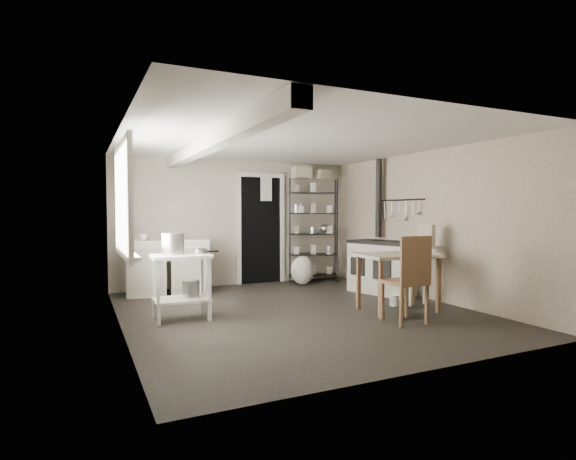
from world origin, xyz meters
name	(u,v)px	position (x,y,z in m)	size (l,w,h in m)	color
floor	(297,312)	(0.00, 0.00, 0.00)	(5.00, 5.00, 0.00)	black
ceiling	(298,141)	(0.00, 0.00, 2.30)	(5.00, 5.00, 0.00)	white
wall_back	(238,223)	(0.00, 2.50, 1.15)	(4.50, 0.02, 2.30)	#B3AC98
wall_front	(428,237)	(0.00, -2.50, 1.15)	(4.50, 0.02, 2.30)	#B3AC98
wall_left	(120,230)	(-2.25, 0.00, 1.15)	(0.02, 5.00, 2.30)	#B3AC98
wall_right	(426,225)	(2.25, 0.00, 1.15)	(0.02, 5.00, 2.30)	#B3AC98
window	(121,200)	(-2.22, 0.20, 1.50)	(0.12, 1.76, 1.28)	white
doorway	(261,230)	(0.45, 2.47, 1.00)	(0.96, 0.10, 2.08)	white
ceiling_beam	(210,143)	(-1.20, 0.00, 2.20)	(0.18, 5.00, 0.18)	white
wallpaper_panel	(426,225)	(2.24, 0.00, 1.15)	(0.01, 5.00, 2.30)	#BCAF99
utensil_rail	(399,200)	(2.19, 0.60, 1.55)	(0.06, 1.20, 0.44)	#AFAFB2
prep_table	(181,288)	(-1.52, 0.22, 0.40)	(0.72, 0.51, 0.82)	white
stockpot	(173,245)	(-1.60, 0.32, 0.94)	(0.28, 0.28, 0.30)	#AFAFB2
saucepan	(200,252)	(-1.29, 0.19, 0.85)	(0.17, 0.17, 0.09)	#AFAFB2
bucket	(191,289)	(-1.41, 0.17, 0.39)	(0.21, 0.21, 0.23)	#AFAFB2
base_cabinets	(168,266)	(-1.35, 2.06, 0.46)	(1.37, 0.59, 0.90)	beige
mixing_bowl	(176,236)	(-1.21, 2.07, 0.95)	(0.28, 0.28, 0.07)	white
counter_cup	(143,236)	(-1.75, 1.98, 0.97)	(0.14, 0.14, 0.11)	white
shelf_rack	(313,232)	(1.44, 2.23, 0.95)	(0.94, 0.37, 1.98)	black
shelf_jar	(301,211)	(1.19, 2.25, 1.37)	(0.09, 0.09, 0.19)	white
storage_box_a	(301,177)	(1.17, 2.19, 2.01)	(0.31, 0.27, 0.21)	beige
storage_box_b	(322,179)	(1.63, 2.21, 1.99)	(0.27, 0.25, 0.17)	beige
stove	(383,267)	(1.91, 0.62, 0.44)	(0.61, 1.10, 0.87)	beige
stovepipe	(379,198)	(2.10, 1.03, 1.59)	(0.11, 0.11, 1.43)	black
side_ledge	(424,275)	(1.88, -0.37, 0.43)	(0.56, 0.30, 0.86)	white
oats_box	(427,236)	(1.89, -0.41, 1.01)	(0.12, 0.20, 0.31)	beige
work_table	(398,283)	(1.26, -0.55, 0.38)	(1.03, 0.72, 0.79)	beige
table_cup	(418,252)	(1.49, -0.68, 0.81)	(0.10, 0.10, 0.10)	white
chair	(404,283)	(0.93, -1.09, 0.49)	(0.44, 0.47, 1.08)	brown
flour_sack	(303,272)	(1.08, 1.96, 0.24)	(0.44, 0.38, 0.53)	silver
floor_crock	(394,301)	(1.43, -0.26, 0.07)	(0.13, 0.13, 0.16)	white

